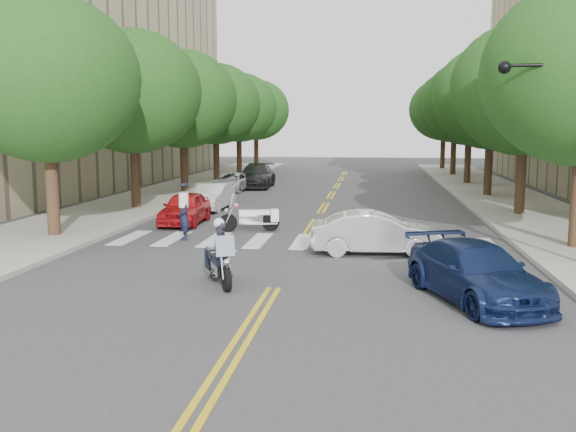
% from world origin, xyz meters
% --- Properties ---
extents(ground, '(140.00, 140.00, 0.00)m').
position_xyz_m(ground, '(0.00, 0.00, 0.00)').
color(ground, '#38383A').
rests_on(ground, ground).
extents(sidewalk_left, '(5.00, 60.00, 0.15)m').
position_xyz_m(sidewalk_left, '(-9.50, 22.00, 0.07)').
color(sidewalk_left, '#9E9991').
rests_on(sidewalk_left, ground).
extents(sidewalk_right, '(5.00, 60.00, 0.15)m').
position_xyz_m(sidewalk_right, '(9.50, 22.00, 0.07)').
color(sidewalk_right, '#9E9991').
rests_on(sidewalk_right, ground).
extents(tree_l_0, '(6.40, 6.40, 8.45)m').
position_xyz_m(tree_l_0, '(-8.80, 6.00, 5.55)').
color(tree_l_0, '#382316').
rests_on(tree_l_0, ground).
extents(tree_l_1, '(6.40, 6.40, 8.45)m').
position_xyz_m(tree_l_1, '(-8.80, 14.00, 5.55)').
color(tree_l_1, '#382316').
rests_on(tree_l_1, ground).
extents(tree_l_2, '(6.40, 6.40, 8.45)m').
position_xyz_m(tree_l_2, '(-8.80, 22.00, 5.55)').
color(tree_l_2, '#382316').
rests_on(tree_l_2, ground).
extents(tree_l_3, '(6.40, 6.40, 8.45)m').
position_xyz_m(tree_l_3, '(-8.80, 30.00, 5.55)').
color(tree_l_3, '#382316').
rests_on(tree_l_3, ground).
extents(tree_l_4, '(6.40, 6.40, 8.45)m').
position_xyz_m(tree_l_4, '(-8.80, 38.00, 5.55)').
color(tree_l_4, '#382316').
rests_on(tree_l_4, ground).
extents(tree_l_5, '(6.40, 6.40, 8.45)m').
position_xyz_m(tree_l_5, '(-8.80, 46.00, 5.55)').
color(tree_l_5, '#382316').
rests_on(tree_l_5, ground).
extents(tree_r_1, '(6.40, 6.40, 8.45)m').
position_xyz_m(tree_r_1, '(8.80, 14.00, 5.55)').
color(tree_r_1, '#382316').
rests_on(tree_r_1, ground).
extents(tree_r_2, '(6.40, 6.40, 8.45)m').
position_xyz_m(tree_r_2, '(8.80, 22.00, 5.55)').
color(tree_r_2, '#382316').
rests_on(tree_r_2, ground).
extents(tree_r_3, '(6.40, 6.40, 8.45)m').
position_xyz_m(tree_r_3, '(8.80, 30.00, 5.55)').
color(tree_r_3, '#382316').
rests_on(tree_r_3, ground).
extents(tree_r_4, '(6.40, 6.40, 8.45)m').
position_xyz_m(tree_r_4, '(8.80, 38.00, 5.55)').
color(tree_r_4, '#382316').
rests_on(tree_r_4, ground).
extents(tree_r_5, '(6.40, 6.40, 8.45)m').
position_xyz_m(tree_r_5, '(8.80, 46.00, 5.55)').
color(tree_r_5, '#382316').
rests_on(tree_r_5, ground).
extents(traffic_signal_pole, '(2.82, 0.42, 6.00)m').
position_xyz_m(traffic_signal_pole, '(7.72, 3.50, 3.72)').
color(traffic_signal_pole, black).
rests_on(traffic_signal_pole, ground).
extents(motorcycle_police, '(1.13, 1.95, 1.69)m').
position_xyz_m(motorcycle_police, '(-1.43, 0.27, 0.75)').
color(motorcycle_police, black).
rests_on(motorcycle_police, ground).
extents(motorcycle_parked, '(2.25, 0.93, 1.48)m').
position_xyz_m(motorcycle_parked, '(-2.05, 8.54, 0.51)').
color(motorcycle_parked, black).
rests_on(motorcycle_parked, ground).
extents(officer_standing, '(0.65, 0.70, 1.60)m').
position_xyz_m(officer_standing, '(-4.16, 6.34, 0.80)').
color(officer_standing, '#161731').
rests_on(officer_standing, ground).
extents(convertible, '(4.12, 1.74, 1.32)m').
position_xyz_m(convertible, '(2.47, 4.68, 0.66)').
color(convertible, silver).
rests_on(convertible, ground).
extents(sedan_blue, '(3.30, 4.88, 1.31)m').
position_xyz_m(sedan_blue, '(4.71, -0.52, 0.66)').
color(sedan_blue, '#101D46').
rests_on(sedan_blue, ground).
extents(parked_car_a, '(1.65, 3.88, 1.31)m').
position_xyz_m(parked_car_a, '(-5.20, 9.98, 0.65)').
color(parked_car_a, red).
rests_on(parked_car_a, ground).
extents(parked_car_b, '(1.48, 3.83, 1.25)m').
position_xyz_m(parked_car_b, '(-5.20, 14.50, 0.62)').
color(parked_car_b, silver).
rests_on(parked_car_b, ground).
extents(parked_car_c, '(2.27, 4.33, 1.16)m').
position_xyz_m(parked_car_c, '(-6.30, 23.50, 0.58)').
color(parked_car_c, '#B5B7BD').
rests_on(parked_car_c, ground).
extents(parked_car_d, '(2.27, 5.25, 1.51)m').
position_xyz_m(parked_car_d, '(-5.20, 26.22, 0.75)').
color(parked_car_d, black).
rests_on(parked_car_d, ground).
extents(parked_car_e, '(1.42, 3.45, 1.17)m').
position_xyz_m(parked_car_e, '(-6.14, 31.49, 0.58)').
color(parked_car_e, '#96969B').
rests_on(parked_car_e, ground).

